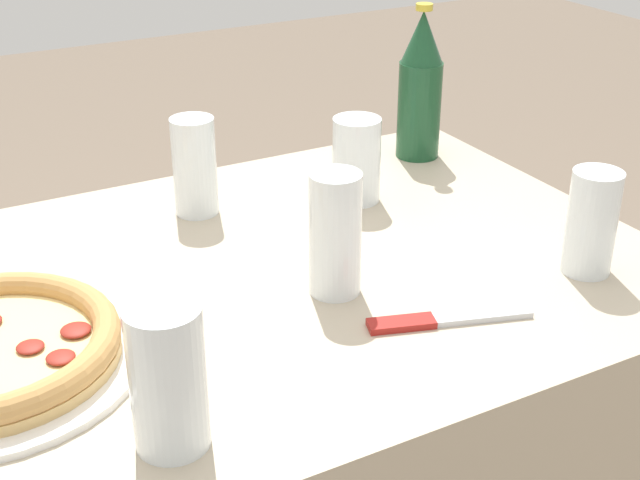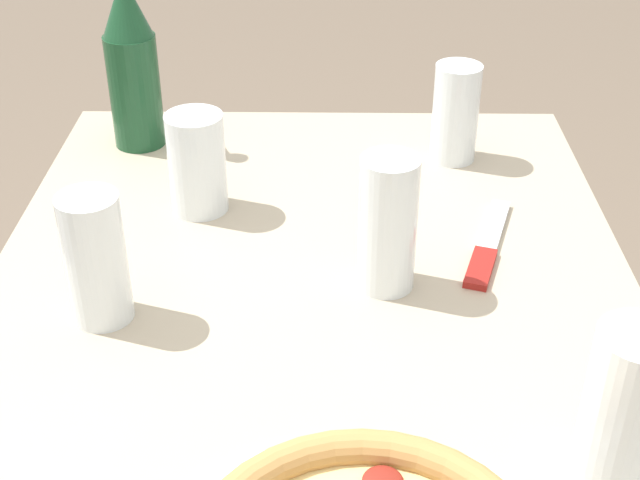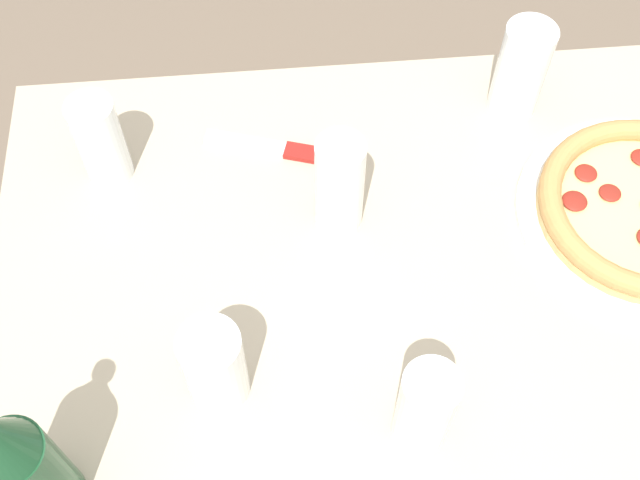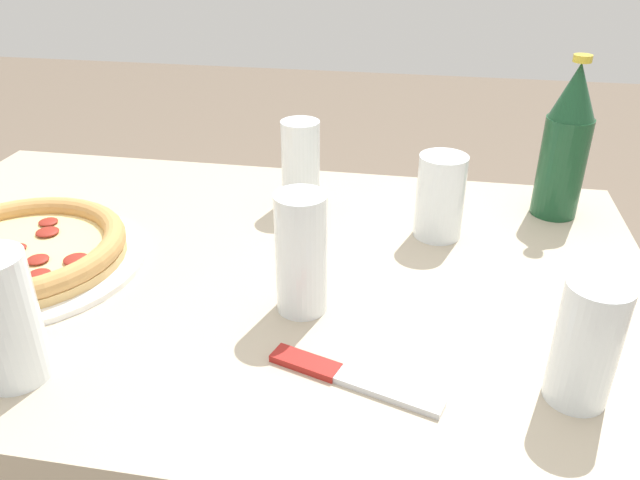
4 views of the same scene
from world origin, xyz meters
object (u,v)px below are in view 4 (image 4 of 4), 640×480
(pizza_pepperoni, at_px, (22,252))
(knife, at_px, (346,377))
(glass_lemonade, at_px, (301,257))
(glass_red_wine, at_px, (585,349))
(glass_mango_juice, at_px, (5,325))
(beer_bottle, at_px, (566,143))
(glass_cola, at_px, (301,168))
(glass_iced_tea, at_px, (440,200))

(pizza_pepperoni, bearing_deg, knife, 161.77)
(glass_lemonade, height_order, knife, glass_lemonade)
(glass_red_wine, relative_size, glass_mango_juice, 0.93)
(beer_bottle, bearing_deg, glass_cola, 5.22)
(pizza_pepperoni, xyz_separation_m, glass_iced_tea, (-0.54, -0.18, 0.04))
(glass_lemonade, distance_m, beer_bottle, 0.47)
(pizza_pepperoni, height_order, glass_iced_tea, glass_iced_tea)
(knife, bearing_deg, glass_lemonade, -59.57)
(pizza_pepperoni, distance_m, glass_red_wine, 0.70)
(glass_lemonade, relative_size, glass_iced_tea, 1.21)
(glass_cola, bearing_deg, glass_lemonade, 101.84)
(pizza_pepperoni, bearing_deg, glass_mango_juice, 121.48)
(glass_lemonade, distance_m, glass_mango_juice, 0.31)
(glass_iced_tea, height_order, knife, glass_iced_tea)
(pizza_pepperoni, height_order, glass_red_wine, glass_red_wine)
(glass_cola, relative_size, beer_bottle, 0.56)
(pizza_pepperoni, distance_m, glass_iced_tea, 0.57)
(glass_lemonade, bearing_deg, beer_bottle, -136.12)
(pizza_pepperoni, relative_size, knife, 1.71)
(beer_bottle, bearing_deg, pizza_pepperoni, 21.90)
(knife, bearing_deg, glass_cola, -72.22)
(glass_red_wine, relative_size, knife, 0.70)
(glass_iced_tea, xyz_separation_m, beer_bottle, (-0.18, -0.11, 0.06))
(glass_iced_tea, xyz_separation_m, glass_cola, (0.22, -0.07, 0.01))
(glass_iced_tea, xyz_separation_m, knife, (0.09, 0.33, -0.05))
(glass_lemonade, bearing_deg, knife, 120.43)
(glass_lemonade, relative_size, glass_cola, 1.08)
(glass_mango_juice, relative_size, knife, 0.76)
(beer_bottle, bearing_deg, glass_red_wine, 84.66)
(glass_iced_tea, relative_size, beer_bottle, 0.50)
(pizza_pepperoni, height_order, glass_cola, glass_cola)
(pizza_pepperoni, relative_size, glass_lemonade, 2.14)
(knife, bearing_deg, glass_mango_juice, 8.86)
(glass_red_wine, height_order, glass_mango_juice, glass_mango_juice)
(pizza_pepperoni, bearing_deg, glass_lemonade, 175.33)
(glass_iced_tea, xyz_separation_m, glass_red_wine, (-0.14, 0.32, 0.00))
(glass_cola, bearing_deg, glass_red_wine, 132.36)
(pizza_pepperoni, height_order, glass_mango_juice, glass_mango_juice)
(glass_iced_tea, relative_size, glass_cola, 0.89)
(pizza_pepperoni, distance_m, glass_mango_juice, 0.24)
(glass_red_wine, distance_m, glass_mango_juice, 0.56)
(glass_cola, xyz_separation_m, knife, (-0.13, 0.40, -0.06))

